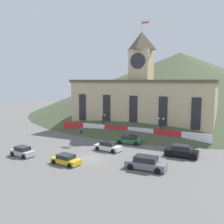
{
  "coord_description": "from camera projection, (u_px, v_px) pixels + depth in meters",
  "views": [
    {
      "loc": [
        18.83,
        -30.52,
        11.56
      ],
      "look_at": [
        0.0,
        7.94,
        6.1
      ],
      "focal_mm": 40.0,
      "sensor_mm": 36.0,
      "label": 1
    }
  ],
  "objects": [
    {
      "name": "car_black_suv",
      "position": [
        182.0,
        151.0,
        37.83
      ],
      "size": [
        4.93,
        2.43,
        1.8
      ],
      "rotation": [
        0.0,
        0.0,
        3.12
      ],
      "color": "black",
      "rests_on": "ground"
    },
    {
      "name": "car_white_taxi",
      "position": [
        108.0,
        146.0,
        41.26
      ],
      "size": [
        4.68,
        2.54,
        1.5
      ],
      "rotation": [
        0.0,
        0.0,
        3.03
      ],
      "color": "white",
      "rests_on": "ground"
    },
    {
      "name": "street_lamp_left",
      "position": [
        103.0,
        119.0,
        53.46
      ],
      "size": [
        1.26,
        0.36,
        4.34
      ],
      "color": "black",
      "rests_on": "ground"
    },
    {
      "name": "car_silver_hatch",
      "position": [
        22.0,
        152.0,
        38.23
      ],
      "size": [
        4.07,
        2.38,
        1.5
      ],
      "rotation": [
        0.0,
        0.0,
        -0.12
      ],
      "color": "#B7B7BC",
      "rests_on": "ground"
    },
    {
      "name": "hillside_backdrop",
      "position": [
        180.0,
        82.0,
        94.6
      ],
      "size": [
        110.53,
        110.53,
        21.87
      ],
      "primitive_type": "cone",
      "color": "#424C33",
      "rests_on": "ground"
    },
    {
      "name": "civic_building",
      "position": [
        141.0,
        103.0,
        56.23
      ],
      "size": [
        32.15,
        9.62,
        24.48
      ],
      "color": "#C6B289",
      "rests_on": "ground"
    },
    {
      "name": "street_lamp_far_left",
      "position": [
        161.0,
        124.0,
        47.9
      ],
      "size": [
        1.26,
        0.36,
        4.43
      ],
      "color": "black",
      "rests_on": "ground"
    },
    {
      "name": "banner_fence",
      "position": [
        128.0,
        132.0,
        50.27
      ],
      "size": [
        31.82,
        0.12,
        2.28
      ],
      "color": "red",
      "rests_on": "ground"
    },
    {
      "name": "car_yellow_coupe",
      "position": [
        66.0,
        160.0,
        34.61
      ],
      "size": [
        4.36,
        2.45,
        1.35
      ],
      "rotation": [
        0.0,
        0.0,
        -0.1
      ],
      "color": "yellow",
      "rests_on": "ground"
    },
    {
      "name": "ground_plane",
      "position": [
        88.0,
        159.0,
        36.87
      ],
      "size": [
        160.0,
        160.0,
        0.0
      ],
      "primitive_type": "plane",
      "color": "#605E5B"
    },
    {
      "name": "car_gray_pickup",
      "position": [
        146.0,
        163.0,
        32.53
      ],
      "size": [
        5.34,
        2.45,
        1.75
      ],
      "rotation": [
        0.0,
        0.0,
        3.16
      ],
      "color": "slate",
      "rests_on": "ground"
    },
    {
      "name": "car_green_wagon",
      "position": [
        129.0,
        140.0,
        45.75
      ],
      "size": [
        4.71,
        2.38,
        1.55
      ],
      "rotation": [
        0.0,
        0.0,
        0.07
      ],
      "color": "#2D663D",
      "rests_on": "ground"
    },
    {
      "name": "pedestrian",
      "position": [
        81.0,
        131.0,
        52.53
      ],
      "size": [
        0.41,
        0.41,
        1.63
      ],
      "rotation": [
        0.0,
        0.0,
        3.34
      ],
      "color": "#282D3D",
      "rests_on": "ground"
    }
  ]
}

